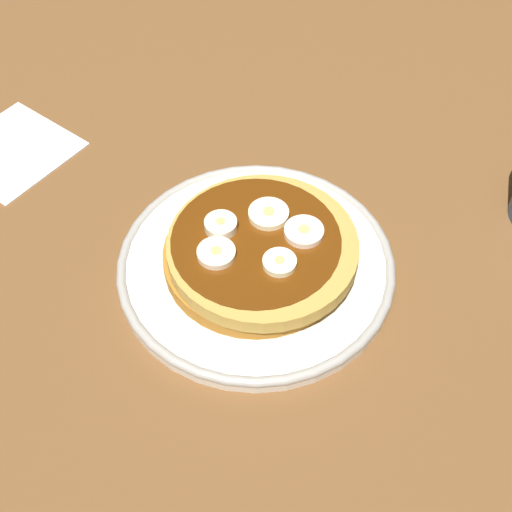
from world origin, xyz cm
name	(u,v)px	position (x,y,z in cm)	size (l,w,h in cm)	color
ground_plane	(256,281)	(0.00, 0.00, -1.50)	(140.00, 140.00, 3.00)	brown
plate	(256,265)	(0.00, 0.00, 0.82)	(24.09, 24.09, 1.52)	silver
pancake_stack	(259,252)	(-0.03, -0.25, 2.78)	(16.48, 16.66, 3.03)	#A46822
banana_slice_0	(223,222)	(0.38, 3.19, 4.64)	(2.78, 2.78, 1.08)	#F3E3BD
banana_slice_1	(280,263)	(-1.77, -2.77, 4.51)	(2.78, 2.78, 0.81)	#F6EEB8
banana_slice_2	(274,216)	(2.81, -0.46, 4.50)	(3.49, 3.49, 0.80)	#F7E9B3
banana_slice_3	(216,254)	(-2.83, 2.32, 4.51)	(3.18, 3.18, 0.82)	#F5E4BE
banana_slice_4	(304,232)	(2.06, -3.46, 4.50)	(3.34, 3.34, 0.81)	#FDE2C6
napkin	(12,150)	(4.78, 28.77, 0.15)	(11.00, 11.00, 0.30)	white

